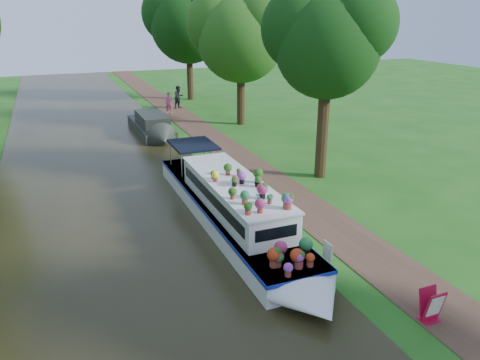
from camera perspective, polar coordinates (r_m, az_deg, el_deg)
name	(u,v)px	position (r m, az deg, el deg)	size (l,w,h in m)	color
ground	(278,210)	(19.26, 4.64, -3.72)	(100.00, 100.00, 0.00)	#1A5114
canal_water	(130,235)	(17.61, -13.22, -6.56)	(10.00, 100.00, 0.02)	black
towpath	(304,206)	(19.79, 7.76, -3.13)	(2.20, 100.00, 0.03)	#442D1F
plant_boat	(234,207)	(17.36, -0.68, -3.32)	(2.29, 13.52, 2.26)	silver
tree_near_overhang	(327,37)	(22.23, 10.58, 16.76)	(5.52, 5.28, 8.99)	black
tree_near_mid	(240,31)	(33.27, 0.03, 17.74)	(6.90, 6.60, 9.40)	black
tree_near_far	(187,19)	(43.50, -6.42, 18.95)	(7.59, 7.26, 10.30)	black
second_boat	(152,126)	(31.55, -10.66, 6.49)	(2.03, 7.08, 1.37)	black
sandwich_board	(431,307)	(13.59, 22.29, -14.10)	(0.56, 0.45, 0.90)	#B50C32
pedestrian_pink	(169,103)	(37.68, -8.63, 9.29)	(0.63, 0.41, 1.73)	#D65880
pedestrian_dark	(179,97)	(39.86, -7.46, 10.01)	(0.90, 0.70, 1.85)	black
verge_plant	(277,218)	(18.02, 4.53, -4.69)	(0.39, 0.34, 0.43)	#265C1B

